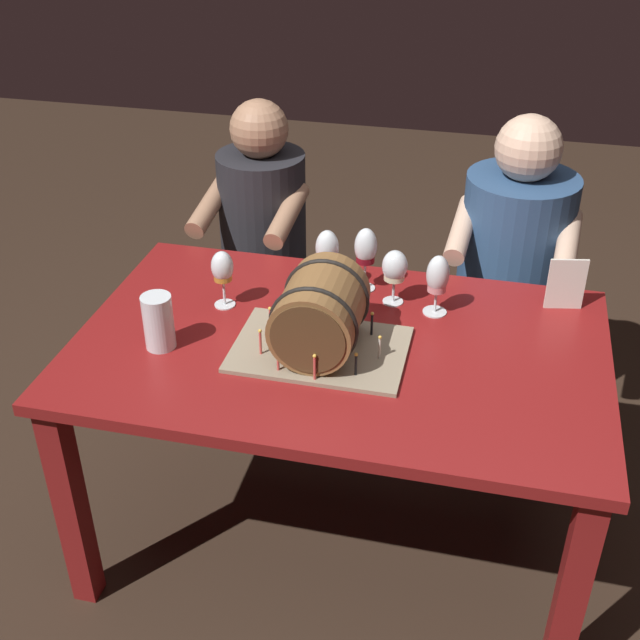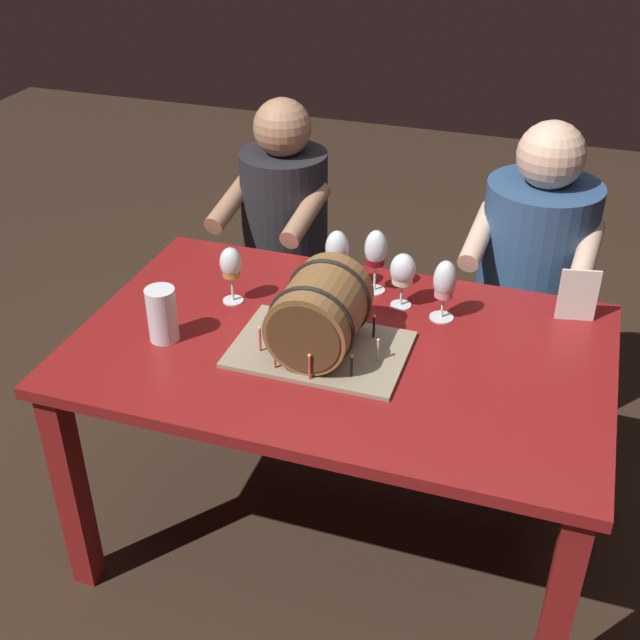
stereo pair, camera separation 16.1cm
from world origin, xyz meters
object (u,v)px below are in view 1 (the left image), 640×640
(dining_table, at_px, (339,373))
(wine_glass_rose, at_px, (438,277))
(wine_glass_white, at_px, (395,268))
(person_seated_left, at_px, (264,265))
(wine_glass_red, at_px, (366,249))
(wine_glass_empty, at_px, (327,249))
(wine_glass_amber, at_px, (222,269))
(beer_pint, at_px, (159,324))
(barrel_cake, at_px, (320,316))
(person_seated_right, at_px, (509,284))
(menu_card, at_px, (566,284))

(dining_table, xyz_separation_m, wine_glass_rose, (0.24, 0.22, 0.22))
(wine_glass_white, xyz_separation_m, person_seated_left, (-0.57, 0.52, -0.33))
(wine_glass_red, height_order, person_seated_left, person_seated_left)
(wine_glass_red, height_order, wine_glass_rose, wine_glass_red)
(wine_glass_rose, bearing_deg, wine_glass_red, 158.06)
(wine_glass_empty, xyz_separation_m, wine_glass_amber, (-0.28, -0.16, -0.02))
(wine_glass_rose, distance_m, beer_pint, 0.79)
(barrel_cake, height_order, beer_pint, barrel_cake)
(wine_glass_empty, xyz_separation_m, person_seated_right, (0.55, 0.49, -0.32))
(dining_table, xyz_separation_m, menu_card, (0.60, 0.34, 0.18))
(person_seated_right, bearing_deg, wine_glass_red, -134.14)
(wine_glass_amber, height_order, beer_pint, wine_glass_amber)
(person_seated_left, bearing_deg, wine_glass_empty, -54.06)
(dining_table, bearing_deg, wine_glass_rose, 42.88)
(beer_pint, height_order, person_seated_right, person_seated_right)
(barrel_cake, bearing_deg, wine_glass_white, 63.34)
(wine_glass_white, height_order, person_seated_right, person_seated_right)
(wine_glass_empty, height_order, menu_card, wine_glass_empty)
(wine_glass_red, height_order, wine_glass_empty, wine_glass_red)
(menu_card, distance_m, person_seated_left, 1.18)
(wine_glass_amber, relative_size, person_seated_left, 0.15)
(person_seated_left, bearing_deg, person_seated_right, 0.04)
(wine_glass_rose, xyz_separation_m, wine_glass_white, (-0.13, 0.03, -0.00))
(beer_pint, relative_size, person_seated_right, 0.13)
(wine_glass_amber, bearing_deg, wine_glass_rose, 9.47)
(barrel_cake, height_order, wine_glass_rose, barrel_cake)
(wine_glass_empty, height_order, beer_pint, wine_glass_empty)
(wine_glass_white, bearing_deg, menu_card, 9.70)
(wine_glass_white, height_order, wine_glass_empty, wine_glass_empty)
(wine_glass_amber, bearing_deg, menu_card, 12.51)
(wine_glass_empty, bearing_deg, beer_pint, -132.62)
(wine_glass_empty, height_order, person_seated_right, person_seated_right)
(beer_pint, height_order, person_seated_left, person_seated_left)
(wine_glass_red, xyz_separation_m, person_seated_right, (0.44, 0.46, -0.31))
(person_seated_left, distance_m, person_seated_right, 0.91)
(wine_glass_white, height_order, wine_glass_amber, wine_glass_amber)
(barrel_cake, xyz_separation_m, person_seated_left, (-0.41, 0.82, -0.33))
(wine_glass_red, xyz_separation_m, beer_pint, (-0.49, -0.44, -0.06))
(wine_glass_rose, height_order, wine_glass_white, wine_glass_rose)
(barrel_cake, xyz_separation_m, wine_glass_white, (0.15, 0.30, 0.00))
(person_seated_left, bearing_deg, wine_glass_amber, -82.94)
(wine_glass_rose, distance_m, wine_glass_amber, 0.62)
(wine_glass_red, height_order, menu_card, wine_glass_red)
(barrel_cake, distance_m, wine_glass_amber, 0.37)
(person_seated_left, bearing_deg, wine_glass_white, -42.50)
(wine_glass_white, bearing_deg, wine_glass_empty, 172.82)
(wine_glass_rose, xyz_separation_m, menu_card, (0.36, 0.11, -0.04))
(barrel_cake, distance_m, beer_pint, 0.44)
(dining_table, xyz_separation_m, beer_pint, (-0.47, -0.13, 0.17))
(person_seated_right, bearing_deg, beer_pint, -135.94)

